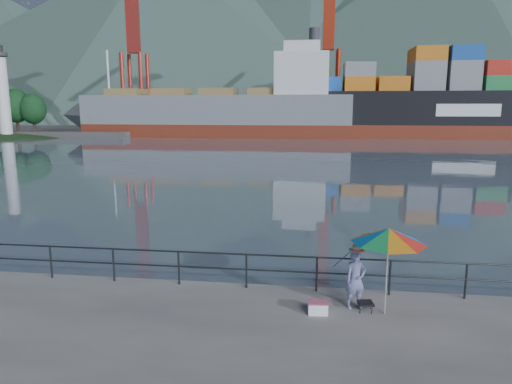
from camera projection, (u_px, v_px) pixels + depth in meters
harbor_water at (306, 123)px, 138.31m from camera, size 500.00×280.00×0.00m
far_dock at (348, 130)px, 100.99m from camera, size 200.00×40.00×0.40m
guardrail at (212, 269)px, 13.19m from camera, size 22.00×0.06×1.03m
mountains at (399, 36)px, 202.58m from camera, size 600.00×332.80×80.00m
port_cranes at (466, 48)px, 86.61m from camera, size 116.00×28.00×38.40m
container_stacks at (438, 115)px, 98.12m from camera, size 58.00×5.40×7.80m
fisherman at (356, 279)px, 11.72m from camera, size 0.66×0.56×1.54m
beach_umbrella at (389, 236)px, 11.12m from camera, size 2.11×2.11×2.23m
folding_stool at (365, 306)px, 11.62m from camera, size 0.42×0.42×0.24m
cooler_bag at (318, 308)px, 11.50m from camera, size 0.51×0.36×0.28m
fishing_rod at (343, 286)px, 13.24m from camera, size 0.54×1.61×1.19m
bulk_carrier at (227, 112)px, 80.75m from camera, size 47.10×8.15×14.50m
container_ship at (470, 102)px, 77.64m from camera, size 56.90×9.48×18.10m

